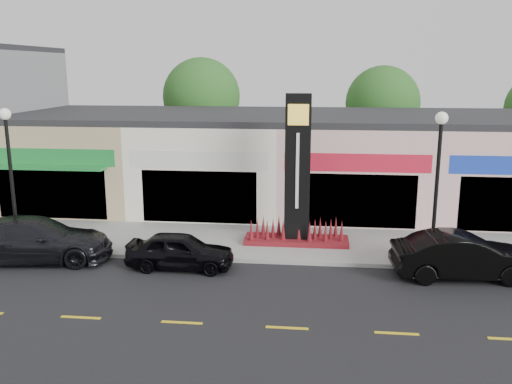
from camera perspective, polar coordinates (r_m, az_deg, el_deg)
ground at (r=18.67m, az=-5.58°, el=-9.45°), size 120.00×120.00×0.00m
sidewalk at (r=22.66m, az=-3.36°, el=-5.14°), size 52.00×4.30×0.15m
curb at (r=20.57m, az=-4.40°, el=-7.06°), size 52.00×0.20×0.15m
shop_beige at (r=31.20m, az=-16.81°, el=3.70°), size 7.00×10.85×4.80m
shop_cream at (r=29.21m, az=-4.02°, el=3.62°), size 7.00×10.01×4.80m
shop_pink_w at (r=28.81m, az=9.84°, el=3.34°), size 7.00×10.01×4.80m
shop_pink_e at (r=30.09m, az=23.27°, el=2.87°), size 7.00×10.01×4.80m
tree_rear_west at (r=37.23m, az=-5.74°, el=9.95°), size 5.20×5.20×7.83m
tree_rear_mid at (r=36.72m, az=13.18°, el=9.11°), size 4.80×4.80×7.29m
lamp_west_near at (r=22.90m, az=-24.47°, el=2.67°), size 0.44×0.44×5.47m
lamp_east_near at (r=20.20m, az=18.57°, el=1.94°), size 0.44×0.44×5.47m
pylon_sign at (r=21.64m, az=4.36°, el=0.02°), size 4.20×1.30×6.00m
car_dark_sedan at (r=21.96m, az=-22.30°, el=-4.66°), size 3.10×5.95×1.65m
car_black_sedan at (r=19.83m, az=-7.98°, el=-6.13°), size 1.61×3.89×1.32m
car_black_conv at (r=20.01m, az=20.95°, el=-6.33°), size 1.99×4.87×1.57m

